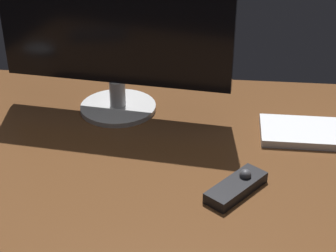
# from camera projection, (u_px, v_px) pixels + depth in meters

# --- Properties ---
(desk) EXTENTS (1.40, 0.84, 0.02)m
(desk) POSITION_uv_depth(u_px,v_px,m) (180.00, 159.00, 1.25)
(desk) COLOR brown
(desk) RESTS_ON ground
(monitor) EXTENTS (0.59, 0.20, 0.44)m
(monitor) POSITION_uv_depth(u_px,v_px,m) (114.00, 25.00, 1.32)
(monitor) COLOR #BCBCBC
(monitor) RESTS_ON desk
(keyboard) EXTENTS (0.36, 0.14, 0.02)m
(keyboard) POSITION_uv_depth(u_px,v_px,m) (336.00, 134.00, 1.31)
(keyboard) COLOR silver
(keyboard) RESTS_ON desk
(media_remote) EXTENTS (0.13, 0.15, 0.04)m
(media_remote) POSITION_uv_depth(u_px,v_px,m) (237.00, 186.00, 1.12)
(media_remote) COLOR black
(media_remote) RESTS_ON desk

